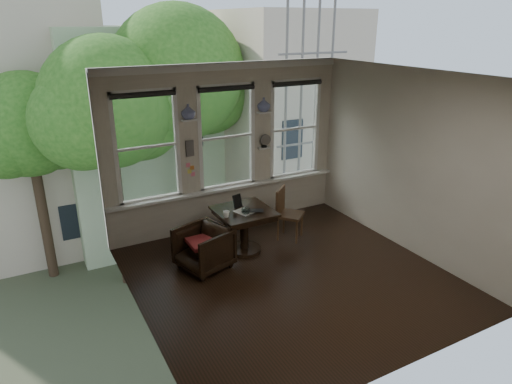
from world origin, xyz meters
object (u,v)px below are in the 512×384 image
laptop (252,212)px  table (244,231)px  side_chair_right (290,214)px  mug (226,214)px  armchair_left (204,248)px

laptop → table: bearing=139.3°
side_chair_right → mug: bearing=146.4°
mug → table: bearing=17.3°
side_chair_right → armchair_left: bearing=147.2°
table → mug: bearing=-162.7°
laptop → mug: (-0.44, 0.06, 0.04)m
table → armchair_left: table is taller
laptop → side_chair_right: bearing=43.2°
table → mug: 0.57m
table → laptop: 0.43m
table → mug: (-0.37, -0.12, 0.42)m
table → mug: size_ratio=8.53×
table → laptop: (0.07, -0.17, 0.39)m
laptop → mug: 0.44m
table → laptop: laptop is taller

